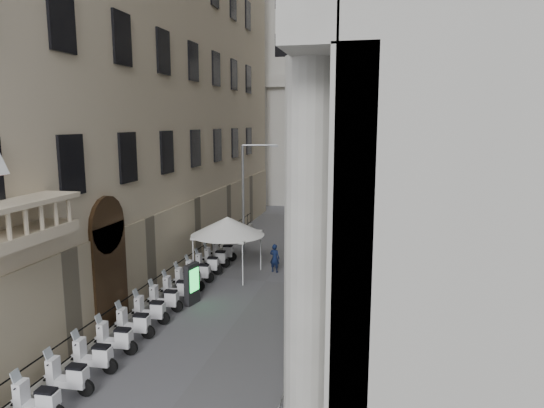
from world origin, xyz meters
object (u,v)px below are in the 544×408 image
Objects in this scene: street_lamp at (247,190)px; info_kiosk at (192,284)px; security_tent at (226,226)px; pedestrian_a at (275,258)px; pedestrian_b at (295,237)px.

info_kiosk is at bearing -104.07° from street_lamp.
info_kiosk is at bearing -92.09° from security_tent.
pedestrian_a is at bearing 76.60° from info_kiosk.
pedestrian_a is (2.58, 0.94, -1.97)m from security_tent.
street_lamp is at bearing -37.84° from pedestrian_a.
security_tent is 5.11m from info_kiosk.
street_lamp is 9.81m from info_kiosk.
pedestrian_b is (2.93, 5.82, -1.84)m from security_tent.
street_lamp is 3.65× the size of info_kiosk.
pedestrian_a is (2.61, -3.54, -3.38)m from street_lamp.
info_kiosk is at bearing 83.54° from pedestrian_b.
pedestrian_a is at bearing 20.07° from security_tent.
street_lamp is (-0.03, 4.48, 1.42)m from security_tent.
security_tent is 2.10× the size of info_kiosk.
street_lamp is at bearing 101.42° from info_kiosk.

